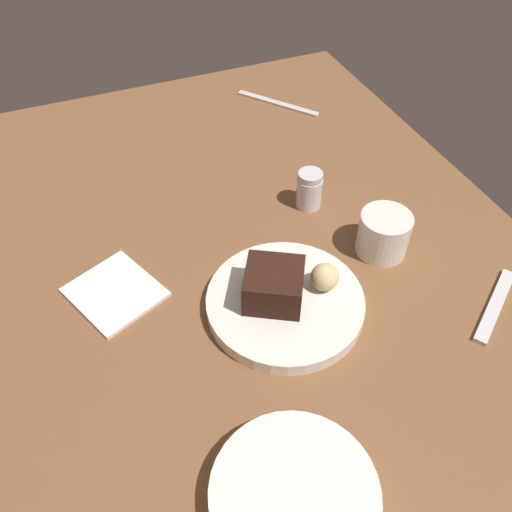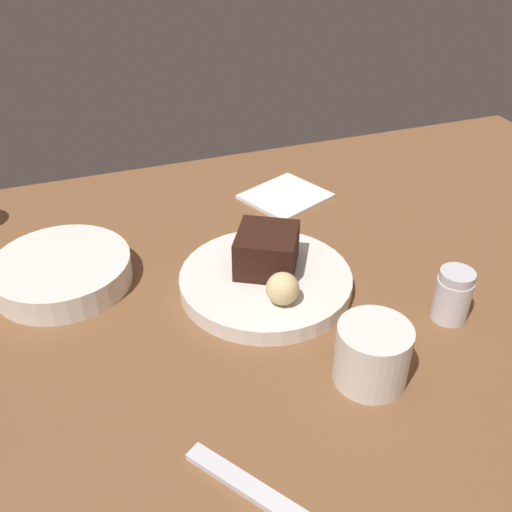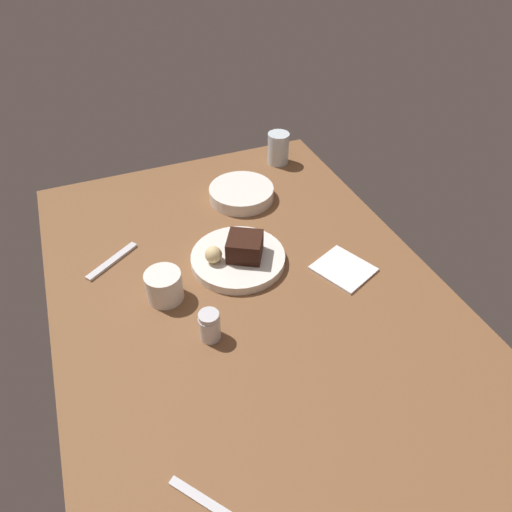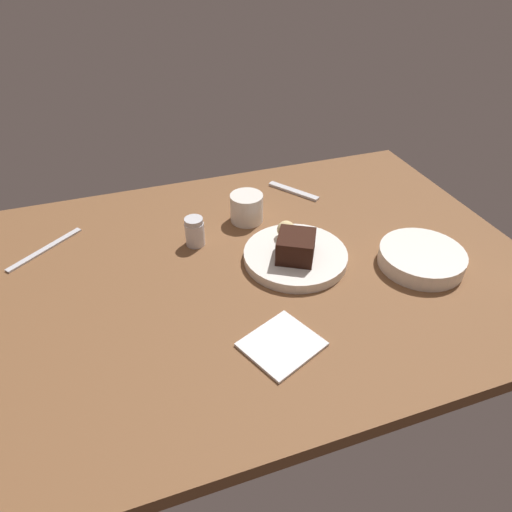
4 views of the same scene
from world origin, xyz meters
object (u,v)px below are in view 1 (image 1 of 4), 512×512
object	(u,v)px
dessert_plate	(285,303)
coffee_cup	(383,234)
chocolate_cake_slice	(274,285)
folded_napkin	(115,292)
dessert_spoon	(495,306)
butter_knife	(278,103)
salt_shaker	(309,190)
side_bowl	(294,497)
bread_roll	(325,277)

from	to	relation	value
dessert_plate	coffee_cup	distance (cm)	19.42
chocolate_cake_slice	folded_napkin	bearing A→B (deg)	61.46
coffee_cup	dessert_spoon	distance (cm)	18.73
butter_knife	dessert_plate	bearing A→B (deg)	119.06
salt_shaker	coffee_cup	bearing A→B (deg)	-157.91
dessert_spoon	folded_napkin	size ratio (longest dim) A/B	1.22
dessert_plate	dessert_spoon	xyz separation A→B (cm)	(-11.21, -27.71, -0.74)
side_bowl	coffee_cup	xyz separation A→B (cm)	(29.44, -28.81, 1.68)
coffee_cup	dessert_spoon	bearing A→B (deg)	-150.60
chocolate_cake_slice	folded_napkin	xyz separation A→B (cm)	(11.03, 20.29, -4.52)
dessert_plate	coffee_cup	size ratio (longest dim) A/B	2.83
chocolate_cake_slice	folded_napkin	world-z (taller)	chocolate_cake_slice
salt_shaker	butter_knife	xyz separation A→B (cm)	(32.20, -8.54, -3.06)
bread_roll	folded_napkin	distance (cm)	30.36
side_bowl	butter_knife	distance (cm)	82.05
salt_shaker	folded_napkin	world-z (taller)	salt_shaker
butter_knife	dessert_spoon	bearing A→B (deg)	147.56
coffee_cup	dessert_plate	bearing A→B (deg)	104.67
folded_napkin	coffee_cup	bearing A→B (deg)	-99.62
dessert_spoon	bread_roll	bearing A→B (deg)	118.25
side_bowl	butter_knife	xyz separation A→B (cm)	(75.69, -31.65, -1.52)
side_bowl	coffee_cup	distance (cm)	41.22
coffee_cup	folded_napkin	bearing A→B (deg)	80.38
side_bowl	dessert_spoon	distance (cm)	40.18
salt_shaker	dessert_spoon	world-z (taller)	salt_shaker
folded_napkin	chocolate_cake_slice	bearing A→B (deg)	-118.54
salt_shaker	butter_knife	size ratio (longest dim) A/B	0.35
dessert_plate	side_bowl	distance (cm)	26.58
salt_shaker	coffee_cup	xyz separation A→B (cm)	(-14.05, -5.70, 0.14)
coffee_cup	folded_napkin	distance (cm)	41.14
chocolate_cake_slice	butter_knife	world-z (taller)	chocolate_cake_slice
salt_shaker	dessert_spoon	size ratio (longest dim) A/B	0.45
coffee_cup	salt_shaker	bearing A→B (deg)	22.09
side_bowl	folded_napkin	world-z (taller)	side_bowl
dessert_plate	bread_roll	distance (cm)	6.66
salt_shaker	coffee_cup	size ratio (longest dim) A/B	0.86
dessert_spoon	side_bowl	bearing A→B (deg)	164.66
side_bowl	butter_knife	size ratio (longest dim) A/B	0.94
dessert_spoon	folded_napkin	world-z (taller)	dessert_spoon
chocolate_cake_slice	folded_napkin	size ratio (longest dim) A/B	0.64
salt_shaker	coffee_cup	world-z (taller)	coffee_cup
bread_roll	coffee_cup	world-z (taller)	coffee_cup
dessert_plate	chocolate_cake_slice	bearing A→B (deg)	64.91
salt_shaker	dessert_spoon	distance (cm)	33.69
dessert_spoon	salt_shaker	bearing A→B (deg)	81.35
dessert_plate	side_bowl	size ratio (longest dim) A/B	1.24
chocolate_cake_slice	coffee_cup	world-z (taller)	chocolate_cake_slice
chocolate_cake_slice	side_bowl	size ratio (longest dim) A/B	0.44
chocolate_cake_slice	coffee_cup	bearing A→B (deg)	-78.29
dessert_plate	chocolate_cake_slice	distance (cm)	4.09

